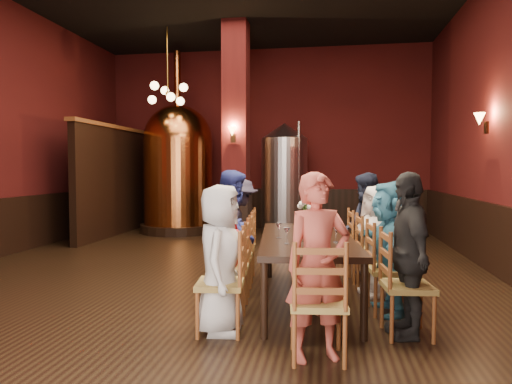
% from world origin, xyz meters
% --- Properties ---
extents(room, '(10.00, 10.02, 4.50)m').
position_xyz_m(room, '(0.00, 0.00, 2.25)').
color(room, black).
rests_on(room, ground).
extents(wainscot_right, '(0.08, 9.90, 1.00)m').
position_xyz_m(wainscot_right, '(3.96, 0.00, 0.50)').
color(wainscot_right, black).
rests_on(wainscot_right, ground).
extents(wainscot_back, '(7.90, 0.08, 1.00)m').
position_xyz_m(wainscot_back, '(0.00, 4.96, 0.50)').
color(wainscot_back, black).
rests_on(wainscot_back, ground).
extents(column, '(0.58, 0.58, 4.50)m').
position_xyz_m(column, '(-0.30, 2.80, 2.25)').
color(column, '#440F0E').
rests_on(column, ground).
extents(partition, '(0.22, 3.50, 2.40)m').
position_xyz_m(partition, '(-3.20, 3.20, 1.20)').
color(partition, black).
rests_on(partition, ground).
extents(pendant_cluster, '(0.90, 0.90, 1.70)m').
position_xyz_m(pendant_cluster, '(-1.80, 2.90, 3.10)').
color(pendant_cluster, '#A57226').
rests_on(pendant_cluster, room).
extents(sconce_wall, '(0.20, 0.20, 0.36)m').
position_xyz_m(sconce_wall, '(3.90, 0.80, 2.20)').
color(sconce_wall, black).
rests_on(sconce_wall, room).
extents(sconce_column, '(0.20, 0.20, 0.36)m').
position_xyz_m(sconce_column, '(-0.30, 2.50, 2.20)').
color(sconce_column, black).
rests_on(sconce_column, column).
extents(dining_table, '(1.25, 2.49, 0.75)m').
position_xyz_m(dining_table, '(1.35, -1.33, 0.69)').
color(dining_table, black).
rests_on(dining_table, ground).
extents(chair_0, '(0.51, 0.51, 0.92)m').
position_xyz_m(chair_0, '(0.61, -2.41, 0.46)').
color(chair_0, brown).
rests_on(chair_0, ground).
extents(person_0, '(0.47, 0.69, 1.37)m').
position_xyz_m(person_0, '(0.61, -2.41, 0.68)').
color(person_0, '#BDBDBD').
rests_on(person_0, ground).
extents(chair_1, '(0.51, 0.51, 0.92)m').
position_xyz_m(chair_1, '(0.54, -1.75, 0.46)').
color(chair_1, brown).
rests_on(chair_1, ground).
extents(person_1, '(0.39, 0.52, 1.28)m').
position_xyz_m(person_1, '(0.54, -1.75, 0.64)').
color(person_1, '#A61C22').
rests_on(person_1, ground).
extents(chair_2, '(0.51, 0.51, 0.92)m').
position_xyz_m(chair_2, '(0.47, -1.09, 0.46)').
color(chair_2, brown).
rests_on(chair_2, ground).
extents(person_2, '(0.43, 0.76, 1.50)m').
position_xyz_m(person_2, '(0.47, -1.09, 0.75)').
color(person_2, navy).
rests_on(person_2, ground).
extents(chair_3, '(0.51, 0.51, 0.92)m').
position_xyz_m(chair_3, '(0.40, -0.42, 0.46)').
color(chair_3, brown).
rests_on(chair_3, ground).
extents(person_3, '(0.68, 0.98, 1.39)m').
position_xyz_m(person_3, '(0.40, -0.42, 0.69)').
color(person_3, black).
rests_on(person_3, ground).
extents(chair_4, '(0.51, 0.51, 0.92)m').
position_xyz_m(chair_4, '(2.30, -2.23, 0.46)').
color(chair_4, brown).
rests_on(chair_4, ground).
extents(person_4, '(0.46, 0.91, 1.49)m').
position_xyz_m(person_4, '(2.30, -2.23, 0.74)').
color(person_4, black).
rests_on(person_4, ground).
extents(chair_5, '(0.51, 0.51, 0.92)m').
position_xyz_m(chair_5, '(2.23, -1.57, 0.46)').
color(chair_5, brown).
rests_on(chair_5, ground).
extents(person_5, '(0.59, 1.33, 1.39)m').
position_xyz_m(person_5, '(2.23, -1.57, 0.69)').
color(person_5, '#2A647E').
rests_on(person_5, ground).
extents(chair_6, '(0.51, 0.51, 0.92)m').
position_xyz_m(chair_6, '(2.16, -0.91, 0.46)').
color(chair_6, brown).
rests_on(chair_6, ground).
extents(person_6, '(0.63, 0.75, 1.31)m').
position_xyz_m(person_6, '(2.16, -0.91, 0.66)').
color(person_6, beige).
rests_on(person_6, ground).
extents(chair_7, '(0.51, 0.51, 0.92)m').
position_xyz_m(chair_7, '(2.09, -0.24, 0.46)').
color(chair_7, brown).
rests_on(chair_7, ground).
extents(person_7, '(0.45, 0.75, 1.46)m').
position_xyz_m(person_7, '(2.09, -0.24, 0.73)').
color(person_7, black).
rests_on(person_7, ground).
extents(chair_8, '(0.51, 0.51, 0.92)m').
position_xyz_m(chair_8, '(1.51, -2.87, 0.46)').
color(chair_8, brown).
rests_on(chair_8, ground).
extents(person_8, '(0.64, 0.55, 1.49)m').
position_xyz_m(person_8, '(1.51, -2.87, 0.74)').
color(person_8, '#A94438').
rests_on(person_8, ground).
extents(copper_kettle, '(2.06, 2.06, 4.26)m').
position_xyz_m(copper_kettle, '(-1.94, 3.94, 1.55)').
color(copper_kettle, black).
rests_on(copper_kettle, ground).
extents(steel_vessel, '(1.10, 1.10, 2.56)m').
position_xyz_m(steel_vessel, '(0.58, 4.09, 1.28)').
color(steel_vessel, '#B2B2B7').
rests_on(steel_vessel, ground).
extents(rose_vase, '(0.23, 0.23, 0.39)m').
position_xyz_m(rose_vase, '(1.31, -0.59, 1.00)').
color(rose_vase, white).
rests_on(rose_vase, dining_table).
extents(wine_glass_0, '(0.07, 0.07, 0.17)m').
position_xyz_m(wine_glass_0, '(1.29, -1.51, 0.83)').
color(wine_glass_0, white).
rests_on(wine_glass_0, dining_table).
extents(wine_glass_1, '(0.07, 0.07, 0.17)m').
position_xyz_m(wine_glass_1, '(1.67, -1.70, 0.83)').
color(wine_glass_1, white).
rests_on(wine_glass_1, dining_table).
extents(wine_glass_2, '(0.07, 0.07, 0.17)m').
position_xyz_m(wine_glass_2, '(1.51, -1.85, 0.83)').
color(wine_glass_2, white).
rests_on(wine_glass_2, dining_table).
extents(wine_glass_3, '(0.07, 0.07, 0.17)m').
position_xyz_m(wine_glass_3, '(1.44, -2.30, 0.83)').
color(wine_glass_3, white).
rests_on(wine_glass_3, dining_table).
extents(wine_glass_4, '(0.07, 0.07, 0.17)m').
position_xyz_m(wine_glass_4, '(1.56, -1.85, 0.83)').
color(wine_glass_4, white).
rests_on(wine_glass_4, dining_table).
extents(wine_glass_5, '(0.07, 0.07, 0.17)m').
position_xyz_m(wine_glass_5, '(1.35, -1.72, 0.83)').
color(wine_glass_5, white).
rests_on(wine_glass_5, dining_table).
extents(wine_glass_6, '(0.07, 0.07, 0.17)m').
position_xyz_m(wine_glass_6, '(1.45, -2.25, 0.83)').
color(wine_glass_6, white).
rests_on(wine_glass_6, dining_table).
extents(wine_glass_7, '(0.07, 0.07, 0.17)m').
position_xyz_m(wine_glass_7, '(1.05, -1.52, 0.83)').
color(wine_glass_7, white).
rests_on(wine_glass_7, dining_table).
extents(wine_glass_8, '(0.07, 0.07, 0.17)m').
position_xyz_m(wine_glass_8, '(1.32, -0.78, 0.83)').
color(wine_glass_8, white).
rests_on(wine_glass_8, dining_table).
extents(wine_glass_9, '(0.07, 0.07, 0.17)m').
position_xyz_m(wine_glass_9, '(1.17, -1.89, 0.83)').
color(wine_glass_9, white).
rests_on(wine_glass_9, dining_table).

